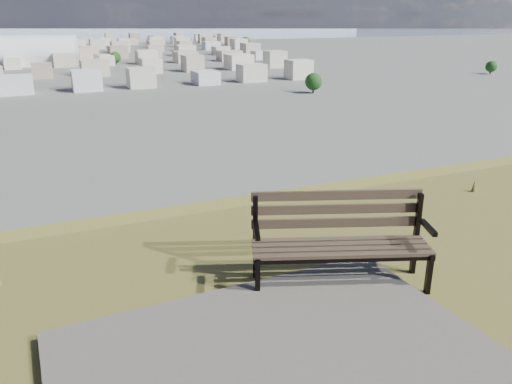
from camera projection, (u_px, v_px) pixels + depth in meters
name	position (u px, v px, depth m)	size (l,w,h in m)	color
park_bench	(339.00, 235.00, 4.73)	(1.73, 1.07, 0.87)	#443527
arena	(30.00, 56.00, 281.25)	(54.18, 29.89, 21.66)	silver
city_blocks	(37.00, 50.00, 351.65)	(395.00, 361.00, 7.00)	beige
bay_water	(32.00, 33.00, 789.55)	(2400.00, 700.00, 0.12)	#8792AC
far_hills	(0.00, 15.00, 1192.59)	(2050.00, 340.00, 60.00)	#A2B6CA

